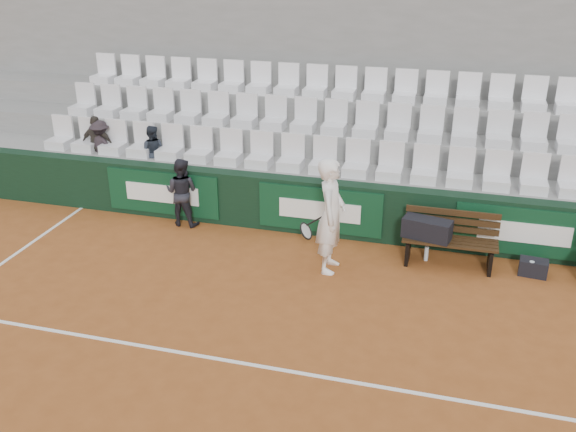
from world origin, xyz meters
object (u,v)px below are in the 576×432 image
object	(u,v)px
sports_bag_left	(427,229)
water_bottle_near	(426,253)
bench_left	(449,252)
water_bottle_far	(531,269)
spectator_a	(99,125)
spectator_b	(95,122)
spectator_c	(150,129)
ball_kid	(182,192)
tennis_player	(331,216)
sports_bag_ground	(533,267)

from	to	relation	value
sports_bag_left	water_bottle_near	distance (m)	0.50
bench_left	water_bottle_far	world-z (taller)	bench_left
water_bottle_near	spectator_a	size ratio (longest dim) A/B	0.23
water_bottle_far	spectator_b	size ratio (longest dim) A/B	0.23
water_bottle_near	spectator_b	distance (m)	6.82
water_bottle_near	spectator_a	world-z (taller)	spectator_a
water_bottle_far	spectator_a	world-z (taller)	spectator_a
spectator_b	spectator_c	size ratio (longest dim) A/B	1.09
water_bottle_near	spectator_c	size ratio (longest dim) A/B	0.24
ball_kid	tennis_player	bearing A→B (deg)	163.35
sports_bag_ground	spectator_b	xyz separation A→B (m)	(-8.24, 1.12, 1.44)
sports_bag_ground	ball_kid	world-z (taller)	ball_kid
bench_left	spectator_a	bearing A→B (deg)	170.57
sports_bag_ground	water_bottle_near	bearing A→B (deg)	178.01
sports_bag_ground	bench_left	bearing A→B (deg)	-179.44
sports_bag_ground	spectator_b	size ratio (longest dim) A/B	0.38
water_bottle_near	spectator_c	xyz separation A→B (m)	(-5.39, 1.07, 1.40)
sports_bag_ground	water_bottle_near	world-z (taller)	sports_bag_ground
water_bottle_far	sports_bag_ground	bearing A→B (deg)	60.32
water_bottle_near	spectator_b	bearing A→B (deg)	170.79
water_bottle_far	tennis_player	world-z (taller)	tennis_player
sports_bag_left	tennis_player	xyz separation A→B (m)	(-1.46, -0.61, 0.32)
water_bottle_far	spectator_a	xyz separation A→B (m)	(-8.12, 1.20, 1.40)
sports_bag_left	spectator_a	size ratio (longest dim) A/B	0.72
sports_bag_ground	spectator_a	bearing A→B (deg)	172.16
sports_bag_left	spectator_c	world-z (taller)	spectator_c
ball_kid	spectator_c	distance (m)	1.51
water_bottle_near	tennis_player	distance (m)	1.83
water_bottle_far	ball_kid	distance (m)	6.11
water_bottle_far	spectator_c	size ratio (longest dim) A/B	0.26
bench_left	sports_bag_left	xyz separation A→B (m)	(-0.38, -0.02, 0.39)
tennis_player	water_bottle_near	bearing A→B (deg)	25.38
water_bottle_near	spectator_b	xyz separation A→B (m)	(-6.57, 1.07, 1.45)
water_bottle_far	ball_kid	size ratio (longest dim) A/B	0.21
bench_left	sports_bag_left	size ratio (longest dim) A/B	1.96
sports_bag_left	ball_kid	world-z (taller)	ball_kid
sports_bag_left	water_bottle_near	bearing A→B (deg)	75.16
sports_bag_ground	water_bottle_far	bearing A→B (deg)	-119.68
bench_left	spectator_a	size ratio (longest dim) A/B	1.41
ball_kid	sports_bag_left	bearing A→B (deg)	176.79
tennis_player	spectator_c	size ratio (longest dim) A/B	1.78
bench_left	sports_bag_ground	bearing A→B (deg)	0.56
sports_bag_left	tennis_player	world-z (taller)	tennis_player
sports_bag_left	ball_kid	xyz separation A→B (m)	(-4.43, 0.36, 0.02)
bench_left	spectator_c	distance (m)	6.00
sports_bag_ground	water_bottle_near	size ratio (longest dim) A/B	1.73
ball_kid	water_bottle_far	bearing A→B (deg)	177.67
spectator_a	bench_left	bearing A→B (deg)	175.98
water_bottle_near	tennis_player	bearing A→B (deg)	-154.62
sports_bag_ground	water_bottle_far	world-z (taller)	water_bottle_far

